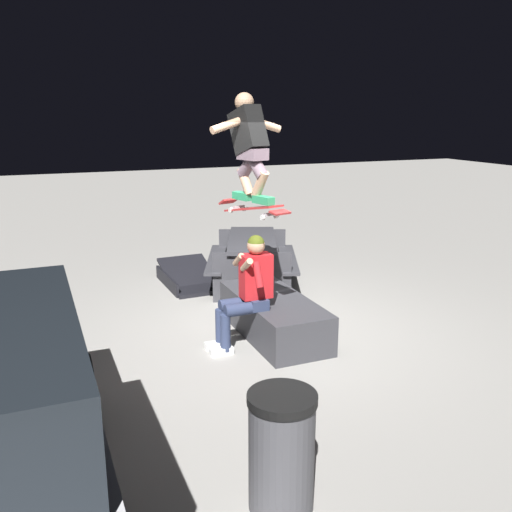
{
  "coord_description": "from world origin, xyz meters",
  "views": [
    {
      "loc": [
        -5.71,
        2.62,
        2.59
      ],
      "look_at": [
        -0.26,
        0.37,
        1.06
      ],
      "focal_mm": 38.75,
      "sensor_mm": 36.0,
      "label": 1
    }
  ],
  "objects_px": {
    "person_sitting_on_ledge": "(247,287)",
    "kicker_ramp": "(191,280)",
    "skateboard": "(253,208)",
    "skater_airborne": "(249,142)",
    "picnic_table_back": "(252,254)",
    "trash_bin": "(282,451)",
    "ledge_box_main": "(274,316)"
  },
  "relations": [
    {
      "from": "person_sitting_on_ledge",
      "to": "skater_airborne",
      "type": "bearing_deg",
      "value": -96.31
    },
    {
      "from": "person_sitting_on_ledge",
      "to": "picnic_table_back",
      "type": "distance_m",
      "value": 2.32
    },
    {
      "from": "skater_airborne",
      "to": "picnic_table_back",
      "type": "distance_m",
      "value": 2.92
    },
    {
      "from": "skater_airborne",
      "to": "picnic_table_back",
      "type": "bearing_deg",
      "value": -22.7
    },
    {
      "from": "ledge_box_main",
      "to": "kicker_ramp",
      "type": "xyz_separation_m",
      "value": [
        2.31,
        0.36,
        -0.16
      ]
    },
    {
      "from": "picnic_table_back",
      "to": "skater_airborne",
      "type": "bearing_deg",
      "value": 157.3
    },
    {
      "from": "person_sitting_on_ledge",
      "to": "skateboard",
      "type": "distance_m",
      "value": 0.89
    },
    {
      "from": "picnic_table_back",
      "to": "trash_bin",
      "type": "distance_m",
      "value": 4.95
    },
    {
      "from": "person_sitting_on_ledge",
      "to": "skater_airborne",
      "type": "distance_m",
      "value": 1.58
    },
    {
      "from": "picnic_table_back",
      "to": "trash_bin",
      "type": "bearing_deg",
      "value": 160.2
    },
    {
      "from": "skateboard",
      "to": "skater_airborne",
      "type": "height_order",
      "value": "skater_airborne"
    },
    {
      "from": "kicker_ramp",
      "to": "person_sitting_on_ledge",
      "type": "bearing_deg",
      "value": 178.63
    },
    {
      "from": "person_sitting_on_ledge",
      "to": "trash_bin",
      "type": "distance_m",
      "value": 2.67
    },
    {
      "from": "person_sitting_on_ledge",
      "to": "skateboard",
      "type": "relative_size",
      "value": 1.25
    },
    {
      "from": "ledge_box_main",
      "to": "person_sitting_on_ledge",
      "type": "xyz_separation_m",
      "value": [
        -0.23,
        0.43,
        0.48
      ]
    },
    {
      "from": "skater_airborne",
      "to": "kicker_ramp",
      "type": "height_order",
      "value": "skater_airborne"
    },
    {
      "from": "ledge_box_main",
      "to": "kicker_ramp",
      "type": "bearing_deg",
      "value": 8.99
    },
    {
      "from": "skateboard",
      "to": "trash_bin",
      "type": "xyz_separation_m",
      "value": [
        -2.48,
        0.8,
        -1.18
      ]
    },
    {
      "from": "ledge_box_main",
      "to": "picnic_table_back",
      "type": "height_order",
      "value": "picnic_table_back"
    },
    {
      "from": "person_sitting_on_ledge",
      "to": "kicker_ramp",
      "type": "bearing_deg",
      "value": -1.37
    },
    {
      "from": "skater_airborne",
      "to": "trash_bin",
      "type": "xyz_separation_m",
      "value": [
        -2.54,
        0.79,
        -1.87
      ]
    },
    {
      "from": "person_sitting_on_ledge",
      "to": "skateboard",
      "type": "xyz_separation_m",
      "value": [
        -0.06,
        -0.04,
        0.89
      ]
    },
    {
      "from": "skater_airborne",
      "to": "trash_bin",
      "type": "distance_m",
      "value": 3.25
    },
    {
      "from": "picnic_table_back",
      "to": "skateboard",
      "type": "bearing_deg",
      "value": 158.15
    },
    {
      "from": "person_sitting_on_ledge",
      "to": "picnic_table_back",
      "type": "relative_size",
      "value": 0.62
    },
    {
      "from": "skateboard",
      "to": "trash_bin",
      "type": "bearing_deg",
      "value": 162.04
    },
    {
      "from": "skateboard",
      "to": "person_sitting_on_ledge",
      "type": "bearing_deg",
      "value": 36.66
    },
    {
      "from": "kicker_ramp",
      "to": "trash_bin",
      "type": "distance_m",
      "value": 5.15
    },
    {
      "from": "kicker_ramp",
      "to": "trash_bin",
      "type": "bearing_deg",
      "value": 170.8
    },
    {
      "from": "ledge_box_main",
      "to": "kicker_ramp",
      "type": "distance_m",
      "value": 2.34
    },
    {
      "from": "person_sitting_on_ledge",
      "to": "kicker_ramp",
      "type": "height_order",
      "value": "person_sitting_on_ledge"
    },
    {
      "from": "person_sitting_on_ledge",
      "to": "picnic_table_back",
      "type": "height_order",
      "value": "person_sitting_on_ledge"
    }
  ]
}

